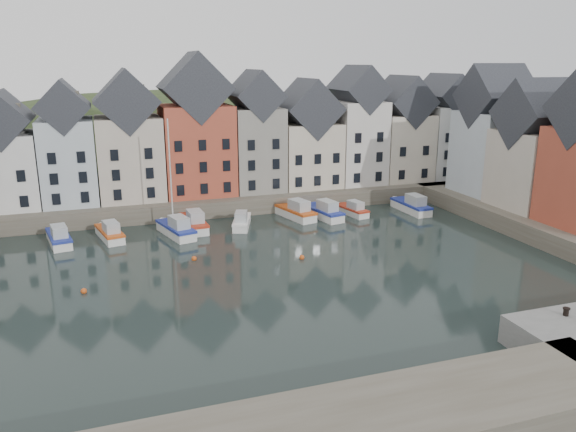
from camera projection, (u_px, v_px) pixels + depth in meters
name	position (u px, v px, depth m)	size (l,w,h in m)	color
ground	(256.00, 285.00, 48.13)	(260.00, 260.00, 0.00)	black
far_quay	(196.00, 197.00, 75.26)	(90.00, 16.00, 2.00)	#4E483C
right_quay	(571.00, 226.00, 62.02)	(14.00, 54.00, 2.00)	#4E483C
hillside	(177.00, 265.00, 104.05)	(153.60, 70.40, 64.00)	#243118
far_terrace	(221.00, 139.00, 72.33)	(72.37, 8.16, 17.78)	beige
right_terrace	(539.00, 148.00, 64.24)	(8.30, 24.25, 16.36)	#B1BCC4
mooring_buoys	(199.00, 268.00, 51.72)	(20.50, 5.50, 0.50)	#C04A16
boat_b	(59.00, 238.00, 58.71)	(3.04, 6.52, 2.41)	silver
boat_c	(110.00, 233.00, 60.37)	(3.12, 6.34, 2.34)	silver
boat_d	(177.00, 229.00, 61.53)	(3.78, 7.09, 12.96)	silver
boat_e	(194.00, 223.00, 63.93)	(2.46, 6.89, 2.61)	silver
boat_f	(242.00, 222.00, 64.87)	(3.51, 5.93, 2.18)	silver
boat_g	(295.00, 212.00, 68.62)	(3.77, 7.22, 2.65)	silver
boat_h	(324.00, 212.00, 68.62)	(3.38, 7.00, 2.58)	silver
boat_i	(352.00, 210.00, 70.14)	(2.67, 5.59, 2.06)	silver
boat_j	(412.00, 206.00, 71.39)	(2.34, 6.88, 2.62)	silver
mooring_bollard	(566.00, 311.00, 37.72)	(0.48, 0.48, 0.56)	black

